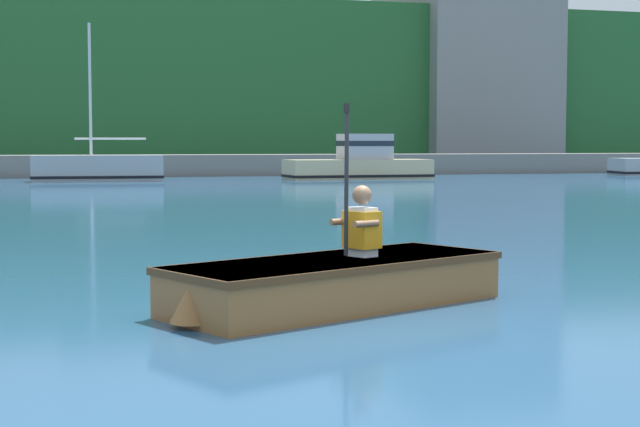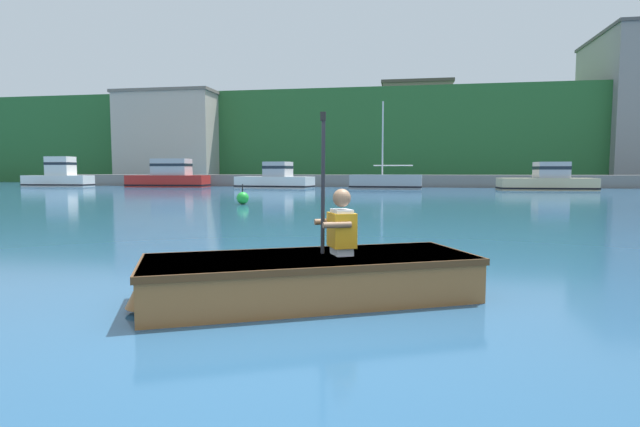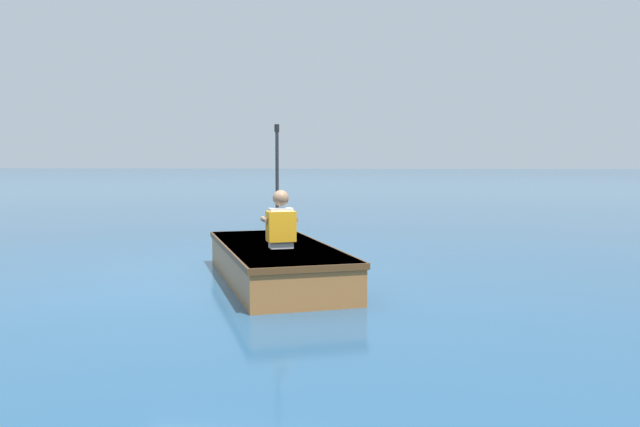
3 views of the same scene
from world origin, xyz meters
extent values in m
plane|color=navy|center=(0.00, 0.00, 0.00)|extent=(300.00, 300.00, 0.00)
cube|color=#28602D|center=(0.00, 55.40, 4.66)|extent=(120.00, 20.00, 9.33)
cube|color=gray|center=(-29.32, 51.22, 4.29)|extent=(8.25, 7.72, 8.59)
cube|color=#4F4C49|center=(-29.32, 51.22, 8.74)|extent=(8.55, 8.02, 0.30)
cube|color=#B2A899|center=(-23.00, 46.47, 4.47)|extent=(9.95, 8.96, 8.94)
cube|color=#6B645B|center=(-23.00, 46.47, 9.09)|extent=(10.25, 9.26, 0.30)
cube|color=#75665B|center=(1.95, 51.05, 4.98)|extent=(6.84, 7.57, 9.96)
cube|color=#463D37|center=(1.95, 51.05, 10.11)|extent=(7.14, 7.87, 0.30)
cube|color=gray|center=(23.15, 50.09, 7.02)|extent=(8.13, 11.64, 14.05)
cube|color=slate|center=(0.00, 34.56, 0.45)|extent=(56.25, 2.40, 0.90)
cube|color=red|center=(-16.56, 31.16, 0.43)|extent=(5.99, 2.30, 0.87)
cube|color=black|center=(-16.56, 31.16, 0.15)|extent=(6.03, 2.34, 0.10)
cube|color=#B2B2B7|center=(-16.27, 31.17, 1.48)|extent=(2.73, 1.72, 1.23)
cube|color=#19232D|center=(-16.27, 31.17, 1.64)|extent=(2.75, 1.75, 0.20)
cube|color=#9EA3A8|center=(-0.33, 29.42, 0.47)|extent=(4.71, 1.67, 0.95)
cube|color=black|center=(-0.33, 29.42, 0.17)|extent=(4.75, 1.71, 0.10)
cylinder|color=silver|center=(-0.56, 29.43, 3.33)|extent=(0.10, 0.10, 4.76)
cylinder|color=silver|center=(0.14, 29.39, 1.55)|extent=(2.55, 0.21, 0.07)
cube|color=white|center=(-8.07, 30.14, 0.40)|extent=(5.59, 2.78, 0.80)
cube|color=black|center=(-8.07, 30.14, 0.14)|extent=(5.64, 2.83, 0.10)
cube|color=#B2B2B7|center=(-7.81, 30.10, 1.31)|extent=(1.90, 1.79, 1.03)
cube|color=#19232D|center=(-7.81, 30.10, 1.44)|extent=(1.93, 1.81, 0.20)
cube|color=#CCB789|center=(9.56, 29.20, 0.38)|extent=(5.69, 2.12, 0.75)
cube|color=black|center=(9.56, 29.20, 0.13)|extent=(5.73, 2.17, 0.10)
cube|color=#B2B2B7|center=(9.84, 29.21, 1.25)|extent=(1.88, 1.61, 1.00)
cube|color=#19232D|center=(9.84, 29.21, 1.38)|extent=(1.90, 1.63, 0.20)
cube|color=white|center=(-25.21, 30.45, 0.43)|extent=(5.15, 1.73, 0.86)
cube|color=black|center=(-25.21, 30.45, 0.15)|extent=(5.19, 1.77, 0.10)
cube|color=silver|center=(-24.96, 30.46, 1.57)|extent=(1.89, 1.30, 1.43)
cube|color=#19232D|center=(-24.96, 30.46, 1.75)|extent=(1.91, 1.33, 0.20)
cube|color=#935B2D|center=(0.15, 0.76, 0.20)|extent=(3.14, 2.21, 0.41)
cube|color=#513219|center=(0.15, 0.76, 0.38)|extent=(3.20, 2.27, 0.06)
cube|color=#513219|center=(0.15, 0.76, 0.37)|extent=(2.69, 1.87, 0.02)
cone|color=#935B2D|center=(-1.14, 0.17, 0.22)|extent=(0.50, 0.50, 0.37)
cube|color=#935B2D|center=(0.36, 0.86, 0.36)|extent=(0.57, 0.99, 0.03)
cube|color=silver|center=(0.42, 0.89, 0.62)|extent=(0.25, 0.28, 0.42)
cube|color=orange|center=(0.42, 0.89, 0.64)|extent=(0.31, 0.35, 0.32)
sphere|color=#997051|center=(0.42, 0.89, 0.94)|extent=(0.17, 0.17, 0.17)
cylinder|color=#997051|center=(0.28, 0.99, 0.71)|extent=(0.26, 0.16, 0.06)
cylinder|color=#997051|center=(0.41, 0.71, 0.71)|extent=(0.26, 0.16, 0.06)
cylinder|color=#232328|center=(0.26, 0.81, 1.07)|extent=(0.06, 0.05, 1.29)
cylinder|color=black|center=(0.26, 0.81, 1.68)|extent=(0.05, 0.05, 0.08)
sphere|color=green|center=(-4.77, 13.44, 0.22)|extent=(0.44, 0.44, 0.44)
cylinder|color=black|center=(-4.77, 13.44, 0.58)|extent=(0.04, 0.04, 0.28)
camera|label=1|loc=(-2.20, -7.11, 1.38)|focal=55.00mm
camera|label=2|loc=(1.01, -3.68, 1.19)|focal=28.00mm
camera|label=3|loc=(6.82, 2.30, 1.30)|focal=35.00mm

